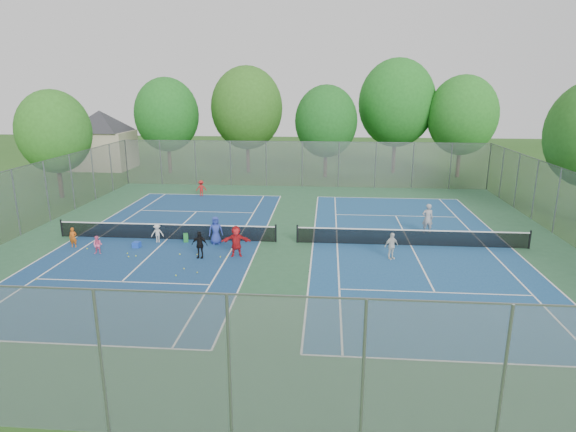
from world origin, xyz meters
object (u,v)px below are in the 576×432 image
Objects in this scene: ball_crate at (137,245)px; ball_hopper at (186,238)px; net_left at (167,232)px; instructor at (427,219)px; net_right at (411,238)px.

ball_hopper reaches higher than ball_crate.
net_left is 15.55m from instructor.
instructor is (16.54, 4.09, 0.76)m from ball_crate.
instructor reaches higher than net_left.
net_right reaches higher than ball_hopper.
net_left is at bearing 52.75° from ball_crate.
net_right is at bearing 5.94° from ball_crate.
ball_crate is 17.05m from instructor.
instructor is (14.09, 2.93, 0.67)m from ball_hopper.
net_right is 25.22× the size of ball_hopper.
net_left is 6.97× the size of instructor.
net_right is 2.88m from instructor.
net_left is 14.00m from net_right.
net_right is 33.75× the size of ball_crate.
ball_hopper is (-12.76, -0.42, -0.20)m from net_right.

